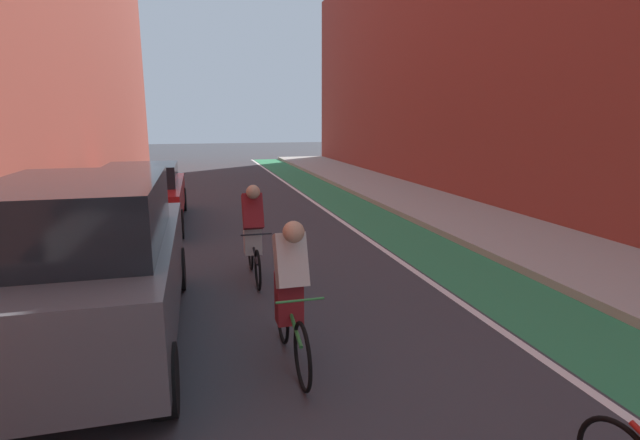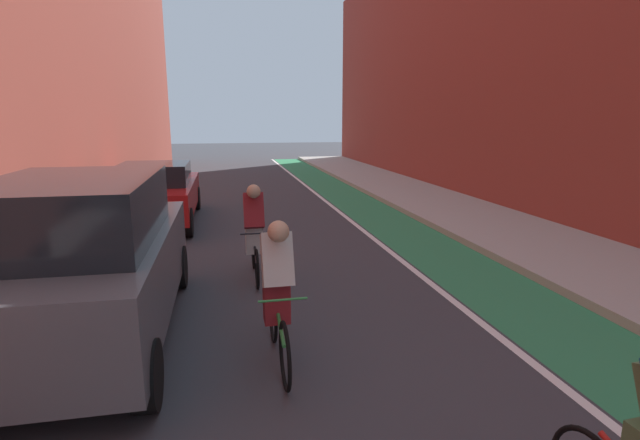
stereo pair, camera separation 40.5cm
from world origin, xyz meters
The scene contains 9 objects.
ground_plane centered at (0.00, 15.32, 0.00)m, with size 85.00×85.00×0.00m, color #38383D.
bike_lane_paint centered at (3.01, 17.32, 0.00)m, with size 1.60×38.64×0.00m, color #2D8451.
lane_divider_stripe centered at (2.11, 17.32, 0.00)m, with size 0.12×38.64×0.00m, color white.
sidewalk_right centered at (5.28, 17.32, 0.07)m, with size 2.94×38.64×0.14m, color #A8A59E.
building_facade_right centered at (7.95, 19.32, 4.85)m, with size 2.40×34.64×9.71m, color brown.
parked_suv_gray centered at (-2.76, 11.48, 1.02)m, with size 2.02×4.41×1.98m.
parked_sedan_red centered at (-2.76, 18.16, 0.79)m, with size 1.93×4.50×1.53m.
cyclist_trailing centered at (-0.61, 10.52, 0.81)m, with size 0.48×1.74×1.62m.
cyclist_far centered at (-0.65, 13.41, 0.85)m, with size 0.48×1.69×1.60m.
Camera 2 is at (-1.14, 5.73, 2.62)m, focal length 26.74 mm.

